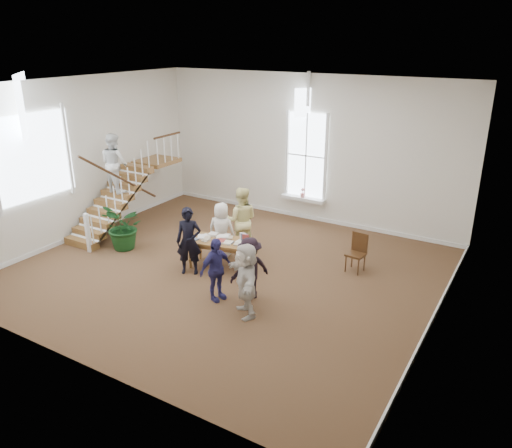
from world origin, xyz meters
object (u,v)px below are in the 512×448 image
Objects in this scene: police_officer at (189,241)px; floor_plant at (124,227)px; library_table at (220,243)px; woman_cluster_c at (246,280)px; woman_cluster_a at (216,270)px; woman_cluster_b at (250,268)px; person_yellow at (241,220)px; elderly_woman at (222,230)px; side_chair at (357,250)px.

police_officer is 2.45m from floor_plant.
woman_cluster_c is (1.78, -1.61, 0.14)m from library_table.
woman_cluster_b is (0.60, 0.45, -0.01)m from woman_cluster_a.
person_yellow is at bearing 27.88° from floor_plant.
police_officer is 1.15× the size of elderly_woman.
library_table is 1.30× the size of floor_plant.
person_yellow is 3.21m from floor_plant.
woman_cluster_c is 4.81m from floor_plant.
police_officer reaches higher than library_table.
woman_cluster_b is at bearing 124.29° from elderly_woman.
woman_cluster_a is (1.23, -2.01, -0.01)m from elderly_woman.
person_yellow reaches higher than woman_cluster_b.
woman_cluster_c is (0.90, -0.20, 0.07)m from woman_cluster_a.
woman_cluster_a is at bearing 82.62° from person_yellow.
woman_cluster_b is at bearing -7.37° from floor_plant.
floor_plant is (-2.87, -0.40, -0.01)m from library_table.
elderly_woman is 1.52× the size of side_chair.
library_table is 1.00× the size of police_officer.
library_table is 1.13m from person_yellow.
floor_plant is at bearing -155.21° from side_chair.
side_chair is at bearing 113.14° from woman_cluster_c.
person_yellow reaches higher than woman_cluster_a.
woman_cluster_a reaches higher than floor_plant.
floor_plant is 1.34× the size of side_chair.
person_yellow is at bearing -164.66° from side_chair.
woman_cluster_a is at bearing -69.88° from library_table.
police_officer is at bearing -158.65° from woman_cluster_c.
library_table is 3.44m from side_chair.
floor_plant is 6.24m from side_chair.
side_chair is (1.56, 2.56, -0.18)m from woman_cluster_b.
library_table is 0.82m from police_officer.
woman_cluster_c is at bearing -14.61° from floor_plant.
side_chair is (3.04, 1.59, -0.12)m from library_table.
elderly_woman is 2.72m from floor_plant.
person_yellow is at bearing 80.79° from library_table.
side_chair is at bearing 5.10° from police_officer.
police_officer is 1.53m from woman_cluster_a.
woman_cluster_b is 4.39m from floor_plant.
library_table is 1.17× the size of woman_cluster_a.
woman_cluster_b is (1.93, -0.31, -0.13)m from police_officer.
elderly_woman is 3.07m from woman_cluster_c.
elderly_woman is 0.61m from person_yellow.
elderly_woman is 1.03× the size of woman_cluster_b.
side_chair is at bearing 18.63° from floor_plant.
woman_cluster_b reaches higher than library_table.
woman_cluster_b is (1.53, -2.06, -0.19)m from person_yellow.
police_officer is 1.18× the size of woman_cluster_b.
woman_cluster_c reaches higher than library_table.
side_chair is (1.26, 3.21, -0.26)m from woman_cluster_c.
elderly_woman is at bearing -157.41° from side_chair.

